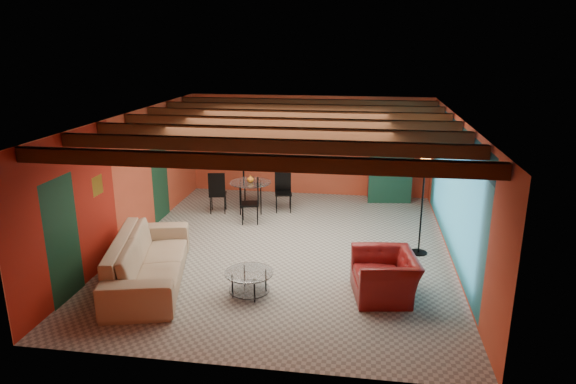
% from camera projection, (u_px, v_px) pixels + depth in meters
% --- Properties ---
extents(room, '(6.52, 8.01, 2.71)m').
position_uv_depth(room, '(287.00, 133.00, 9.86)').
color(room, gray).
rests_on(room, ground).
extents(sofa, '(1.81, 3.08, 0.85)m').
position_uv_depth(sofa, '(149.00, 259.00, 8.88)').
color(sofa, tan).
rests_on(sofa, ground).
extents(armchair, '(1.16, 1.28, 0.74)m').
position_uv_depth(armchair, '(385.00, 276.00, 8.39)').
color(armchair, maroon).
rests_on(armchair, ground).
extents(coffee_table, '(1.01, 1.01, 0.42)m').
position_uv_depth(coffee_table, '(249.00, 283.00, 8.48)').
color(coffee_table, silver).
rests_on(coffee_table, ground).
extents(dining_table, '(2.39, 2.39, 1.06)m').
position_uv_depth(dining_table, '(251.00, 191.00, 12.55)').
color(dining_table, silver).
rests_on(dining_table, ground).
extents(armoire, '(1.14, 0.66, 1.90)m').
position_uv_depth(armoire, '(391.00, 165.00, 13.35)').
color(armoire, maroon).
rests_on(armoire, ground).
extents(floor_lamp, '(0.51, 0.51, 2.08)m').
position_uv_depth(floor_lamp, '(422.00, 204.00, 9.90)').
color(floor_lamp, black).
rests_on(floor_lamp, ground).
extents(ceiling_fan, '(1.50, 1.50, 0.44)m').
position_uv_depth(ceiling_fan, '(286.00, 135.00, 9.76)').
color(ceiling_fan, '#472614').
rests_on(ceiling_fan, ceiling).
extents(painting, '(1.05, 0.03, 0.65)m').
position_uv_depth(painting, '(276.00, 134.00, 13.84)').
color(painting, black).
rests_on(painting, wall_back).
extents(potted_plant, '(0.54, 0.49, 0.51)m').
position_uv_depth(potted_plant, '(393.00, 120.00, 13.01)').
color(potted_plant, '#26661E').
rests_on(potted_plant, armoire).
extents(vase, '(0.22, 0.22, 0.18)m').
position_uv_depth(vase, '(250.00, 167.00, 12.38)').
color(vase, orange).
rests_on(vase, dining_table).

